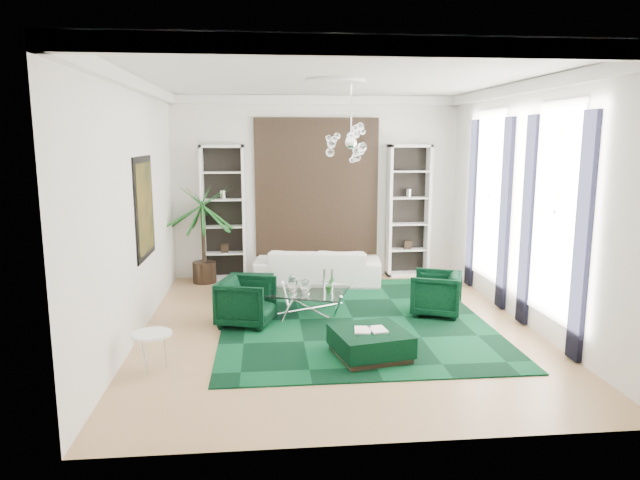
{
  "coord_description": "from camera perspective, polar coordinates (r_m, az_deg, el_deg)",
  "views": [
    {
      "loc": [
        -1.1,
        -8.51,
        2.91
      ],
      "look_at": [
        -0.22,
        0.5,
        1.3
      ],
      "focal_mm": 32.0,
      "sensor_mm": 36.0,
      "label": 1
    }
  ],
  "objects": [
    {
      "name": "wall_back",
      "position": [
        12.11,
        -0.35,
        5.28
      ],
      "size": [
        6.0,
        0.02,
        3.8
      ],
      "primitive_type": "cube",
      "color": "silver",
      "rests_on": "ground"
    },
    {
      "name": "shelving_left",
      "position": [
        11.95,
        -9.62,
        2.66
      ],
      "size": [
        0.9,
        0.38,
        2.8
      ],
      "primitive_type": null,
      "color": "white",
      "rests_on": "floor"
    },
    {
      "name": "painting",
      "position": [
        9.36,
        -17.09,
        3.11
      ],
      "size": [
        0.04,
        1.3,
        1.6
      ],
      "primitive_type": "cube",
      "color": "black",
      "rests_on": "wall_left"
    },
    {
      "name": "coffee_table",
      "position": [
        9.69,
        -0.97,
        -6.14
      ],
      "size": [
        1.54,
        1.54,
        0.41
      ],
      "primitive_type": null,
      "rotation": [
        0.0,
        0.0,
        -0.34
      ],
      "color": "white",
      "rests_on": "floor"
    },
    {
      "name": "shelving_right",
      "position": [
        12.3,
        8.83,
        2.89
      ],
      "size": [
        0.9,
        0.38,
        2.8
      ],
      "primitive_type": null,
      "color": "white",
      "rests_on": "floor"
    },
    {
      "name": "armchair_right",
      "position": [
        9.76,
        11.53,
        -5.26
      ],
      "size": [
        1.04,
        1.03,
        0.73
      ],
      "primitive_type": "imported",
      "rotation": [
        0.0,
        0.0,
        -1.96
      ],
      "color": "black",
      "rests_on": "floor"
    },
    {
      "name": "window_far",
      "position": [
        10.86,
        16.62,
        4.31
      ],
      "size": [
        0.03,
        1.1,
        2.9
      ],
      "primitive_type": "cube",
      "color": "white",
      "rests_on": "wall_right"
    },
    {
      "name": "armchair_left",
      "position": [
        9.12,
        -7.37,
        -6.17
      ],
      "size": [
        1.02,
        1.0,
        0.75
      ],
      "primitive_type": "imported",
      "rotation": [
        0.0,
        0.0,
        1.28
      ],
      "color": "black",
      "rests_on": "floor"
    },
    {
      "name": "ceiling_medallion",
      "position": [
        8.92,
        1.59,
        15.58
      ],
      "size": [
        0.9,
        0.9,
        0.05
      ],
      "primitive_type": "cylinder",
      "color": "white",
      "rests_on": "ceiling"
    },
    {
      "name": "palm",
      "position": [
        11.75,
        -11.66,
        1.99
      ],
      "size": [
        1.87,
        1.87,
        2.6
      ],
      "primitive_type": null,
      "rotation": [
        0.0,
        0.0,
        -0.16
      ],
      "color": "#19591E",
      "rests_on": "floor"
    },
    {
      "name": "crown_molding",
      "position": [
        8.62,
        1.85,
        15.31
      ],
      "size": [
        6.0,
        7.0,
        0.18
      ],
      "primitive_type": null,
      "color": "white",
      "rests_on": "ceiling"
    },
    {
      "name": "window_near",
      "position": [
        8.7,
        22.54,
        2.62
      ],
      "size": [
        0.03,
        1.1,
        2.9
      ],
      "primitive_type": "cube",
      "color": "white",
      "rests_on": "wall_right"
    },
    {
      "name": "sofa",
      "position": [
        11.55,
        -0.23,
        -2.66
      ],
      "size": [
        2.61,
        1.29,
        0.73
      ],
      "primitive_type": "imported",
      "rotation": [
        0.0,
        0.0,
        3.01
      ],
      "color": "white",
      "rests_on": "floor"
    },
    {
      "name": "curtain_near_b",
      "position": [
        9.41,
        20.03,
        1.75
      ],
      "size": [
        0.07,
        0.3,
        3.25
      ],
      "primitive_type": "cube",
      "color": "black",
      "rests_on": "floor"
    },
    {
      "name": "chandelier",
      "position": [
        8.95,
        3.1,
        9.66
      ],
      "size": [
        0.85,
        0.85,
        0.7
      ],
      "primitive_type": null,
      "rotation": [
        0.0,
        0.0,
        0.1
      ],
      "color": "white",
      "rests_on": "ceiling"
    },
    {
      "name": "ottoman_front",
      "position": [
        7.84,
        5.03,
        -10.3
      ],
      "size": [
        1.11,
        1.11,
        0.37
      ],
      "primitive_type": "cube",
      "rotation": [
        0.0,
        0.0,
        0.21
      ],
      "color": "black",
      "rests_on": "floor"
    },
    {
      "name": "curtain_far_b",
      "position": [
        11.6,
        14.95,
        3.48
      ],
      "size": [
        0.07,
        0.3,
        3.25
      ],
      "primitive_type": "cube",
      "color": "black",
      "rests_on": "floor"
    },
    {
      "name": "wall_right",
      "position": [
        9.51,
        20.11,
        3.35
      ],
      "size": [
        0.02,
        7.0,
        3.8
      ],
      "primitive_type": "cube",
      "color": "silver",
      "rests_on": "ground"
    },
    {
      "name": "wall_left",
      "position": [
        8.78,
        -18.12,
        2.95
      ],
      "size": [
        0.02,
        7.0,
        3.8
      ],
      "primitive_type": "cube",
      "color": "silver",
      "rests_on": "ground"
    },
    {
      "name": "curtain_far_a",
      "position": [
        10.16,
        18.01,
        2.44
      ],
      "size": [
        0.07,
        0.3,
        3.25
      ],
      "primitive_type": "cube",
      "color": "black",
      "rests_on": "floor"
    },
    {
      "name": "wall_front",
      "position": [
        5.22,
        6.71,
        -1.19
      ],
      "size": [
        6.0,
        0.02,
        3.8
      ],
      "primitive_type": "cube",
      "color": "silver",
      "rests_on": "ground"
    },
    {
      "name": "ottoman_side",
      "position": [
        10.75,
        -7.13,
        -4.71
      ],
      "size": [
        0.94,
        0.94,
        0.37
      ],
      "primitive_type": "cube",
      "rotation": [
        0.0,
        0.0,
        -0.15
      ],
      "color": "black",
      "rests_on": "floor"
    },
    {
      "name": "side_table",
      "position": [
        7.66,
        -16.4,
        -10.73
      ],
      "size": [
        0.51,
        0.51,
        0.49
      ],
      "primitive_type": "cylinder",
      "rotation": [
        0.0,
        0.0,
        -0.01
      ],
      "color": "white",
      "rests_on": "floor"
    },
    {
      "name": "ceiling",
      "position": [
        8.63,
        1.85,
        16.04
      ],
      "size": [
        6.0,
        7.0,
        0.02
      ],
      "primitive_type": "cube",
      "color": "white",
      "rests_on": "ground"
    },
    {
      "name": "tapestry",
      "position": [
        12.06,
        -0.33,
        5.26
      ],
      "size": [
        2.5,
        0.06,
        2.8
      ],
      "primitive_type": "cube",
      "color": "black",
      "rests_on": "wall_back"
    },
    {
      "name": "rug",
      "position": [
        9.46,
        3.23,
        -7.82
      ],
      "size": [
        4.2,
        5.0,
        0.02
      ],
      "primitive_type": "cube",
      "color": "black",
      "rests_on": "floor"
    },
    {
      "name": "floor",
      "position": [
        9.07,
        1.71,
        -8.74
      ],
      "size": [
        6.0,
        7.0,
        0.02
      ],
      "primitive_type": "cube",
      "color": "tan",
      "rests_on": "ground"
    },
    {
      "name": "curtain_near_a",
      "position": [
        8.05,
        24.78,
        0.11
      ],
      "size": [
        0.07,
        0.3,
        3.25
      ],
      "primitive_type": "cube",
      "color": "black",
      "rests_on": "floor"
    },
    {
      "name": "table_plant",
      "position": [
        9.39,
        0.99,
        -4.54
      ],
      "size": [
        0.15,
        0.12,
        0.26
      ],
      "primitive_type": "imported",
      "rotation": [
        0.0,
        0.0,
        0.04
      ],
      "color": "#19591E",
      "rests_on": "coffee_table"
    },
    {
      "name": "book",
      "position": [
        7.78,
        5.05,
        -8.89
      ],
      "size": [
        0.44,
        0.3,
        0.03
      ],
      "primitive_type": "cube",
      "color": "white",
      "rests_on": "ottoman_front"
    }
  ]
}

